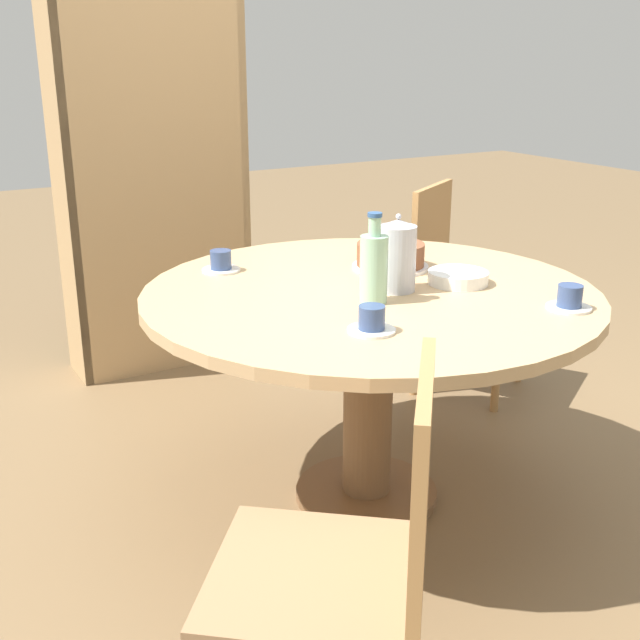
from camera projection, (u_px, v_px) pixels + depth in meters
name	position (u px, v px, depth m)	size (l,w,h in m)	color
ground_plane	(366.00, 496.00, 2.70)	(14.00, 14.00, 0.00)	brown
dining_table	(370.00, 329.00, 2.50)	(1.41, 1.41, 0.73)	brown
chair_a	(348.00, 564.00, 1.56)	(0.59, 0.59, 0.88)	#A87A47
chair_b	(459.00, 283.00, 3.44)	(0.58, 0.58, 0.88)	#A87A47
bookshelf	(153.00, 166.00, 3.57)	(0.83, 0.28, 1.89)	tan
coffee_pot	(397.00, 256.00, 2.42)	(0.11, 0.11, 0.24)	silver
water_bottle	(374.00, 266.00, 2.31)	(0.08, 0.08, 0.26)	#99C6A3
cake_main	(391.00, 256.00, 2.69)	(0.26, 0.26, 0.09)	silver
cup_a	(372.00, 321.00, 2.09)	(0.13, 0.13, 0.07)	silver
cup_b	(221.00, 263.00, 2.66)	(0.13, 0.13, 0.07)	silver
cup_c	(570.00, 299.00, 2.27)	(0.13, 0.13, 0.07)	silver
plate_stack	(458.00, 277.00, 2.52)	(0.19, 0.19, 0.04)	white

